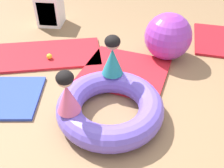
{
  "coord_description": "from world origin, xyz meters",
  "views": [
    {
      "loc": [
        0.11,
        -2.21,
        2.17
      ],
      "look_at": [
        -0.13,
        0.1,
        0.32
      ],
      "focal_mm": 40.68,
      "sensor_mm": 36.0,
      "label": 1
    }
  ],
  "objects_px": {
    "inflatable_cushion": "(110,107)",
    "child_in_teal": "(112,56)",
    "exercise_ball_large": "(168,37)",
    "storage_cube": "(50,10)",
    "child_in_pink": "(67,92)",
    "play_ball_yellow": "(49,56)"
  },
  "relations": [
    {
      "from": "play_ball_yellow",
      "to": "storage_cube",
      "type": "height_order",
      "value": "storage_cube"
    },
    {
      "from": "inflatable_cushion",
      "to": "child_in_teal",
      "type": "height_order",
      "value": "child_in_teal"
    },
    {
      "from": "exercise_ball_large",
      "to": "storage_cube",
      "type": "xyz_separation_m",
      "value": [
        -2.13,
        0.95,
        -0.07
      ]
    },
    {
      "from": "inflatable_cushion",
      "to": "child_in_teal",
      "type": "xyz_separation_m",
      "value": [
        -0.02,
        0.47,
        0.4
      ]
    },
    {
      "from": "child_in_teal",
      "to": "storage_cube",
      "type": "distance_m",
      "value": 2.35
    },
    {
      "from": "child_in_pink",
      "to": "storage_cube",
      "type": "bearing_deg",
      "value": -89.23
    },
    {
      "from": "exercise_ball_large",
      "to": "child_in_pink",
      "type": "bearing_deg",
      "value": -124.56
    },
    {
      "from": "inflatable_cushion",
      "to": "exercise_ball_large",
      "type": "bearing_deg",
      "value": 62.73
    },
    {
      "from": "inflatable_cushion",
      "to": "play_ball_yellow",
      "type": "distance_m",
      "value": 1.51
    },
    {
      "from": "exercise_ball_large",
      "to": "storage_cube",
      "type": "height_order",
      "value": "exercise_ball_large"
    },
    {
      "from": "play_ball_yellow",
      "to": "storage_cube",
      "type": "relative_size",
      "value": 0.15
    },
    {
      "from": "child_in_teal",
      "to": "storage_cube",
      "type": "height_order",
      "value": "child_in_teal"
    },
    {
      "from": "inflatable_cushion",
      "to": "child_in_pink",
      "type": "relative_size",
      "value": 2.52
    },
    {
      "from": "inflatable_cushion",
      "to": "storage_cube",
      "type": "xyz_separation_m",
      "value": [
        -1.42,
        2.35,
        0.13
      ]
    },
    {
      "from": "exercise_ball_large",
      "to": "storage_cube",
      "type": "distance_m",
      "value": 2.34
    },
    {
      "from": "child_in_pink",
      "to": "exercise_ball_large",
      "type": "xyz_separation_m",
      "value": [
        1.12,
        1.63,
        -0.17
      ]
    },
    {
      "from": "play_ball_yellow",
      "to": "exercise_ball_large",
      "type": "distance_m",
      "value": 1.83
    },
    {
      "from": "child_in_teal",
      "to": "child_in_pink",
      "type": "xyz_separation_m",
      "value": [
        -0.38,
        -0.71,
        -0.01
      ]
    },
    {
      "from": "inflatable_cushion",
      "to": "storage_cube",
      "type": "distance_m",
      "value": 2.74
    },
    {
      "from": "child_in_teal",
      "to": "play_ball_yellow",
      "type": "xyz_separation_m",
      "value": [
        -1.04,
        0.6,
        -0.46
      ]
    },
    {
      "from": "inflatable_cushion",
      "to": "storage_cube",
      "type": "relative_size",
      "value": 2.21
    },
    {
      "from": "play_ball_yellow",
      "to": "child_in_pink",
      "type": "bearing_deg",
      "value": -63.47
    }
  ]
}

